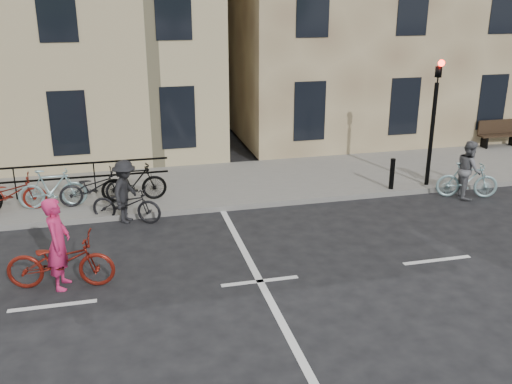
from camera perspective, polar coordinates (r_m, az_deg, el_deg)
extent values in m
plane|color=black|center=(11.69, 0.40, -8.93)|extent=(120.00, 120.00, 0.00)
cube|color=slate|center=(16.95, -18.02, -0.42)|extent=(46.00, 4.00, 0.15)
cylinder|color=black|center=(17.23, 17.14, 5.46)|extent=(0.12, 0.12, 3.00)
imported|color=black|center=(16.89, 17.81, 11.89)|extent=(0.15, 0.18, 0.90)
sphere|color=#FF0C05|center=(16.78, 18.06, 12.16)|extent=(0.18, 0.18, 0.18)
cylinder|color=black|center=(16.84, 13.45, 1.78)|extent=(0.14, 0.14, 0.90)
cylinder|color=black|center=(18.05, 20.26, 2.27)|extent=(0.14, 0.14, 0.90)
cube|color=black|center=(22.48, 21.86, 4.63)|extent=(0.06, 0.38, 0.40)
cube|color=black|center=(22.78, 23.17, 5.24)|extent=(1.60, 0.40, 0.06)
cube|color=black|center=(22.85, 23.00, 6.06)|extent=(1.60, 0.06, 0.50)
cube|color=black|center=(16.78, -21.20, 0.99)|extent=(7.25, 0.04, 0.95)
imported|color=maroon|center=(16.02, -23.40, -0.16)|extent=(1.80, 0.63, 0.95)
imported|color=#8AB0B5|center=(15.85, -19.70, 0.32)|extent=(1.75, 0.49, 1.05)
imported|color=black|center=(15.78, -15.90, 0.45)|extent=(1.80, 0.63, 0.95)
imported|color=black|center=(15.75, -12.11, 0.93)|extent=(1.75, 0.49, 1.05)
imported|color=maroon|center=(11.90, -18.97, -6.57)|extent=(2.19, 1.06, 1.10)
imported|color=#D0245F|center=(11.75, -19.17, -4.89)|extent=(0.55, 0.74, 1.87)
imported|color=#8AB0B5|center=(17.19, 20.37, 1.13)|extent=(1.78, 1.00, 1.03)
imported|color=slate|center=(17.10, 20.49, 2.12)|extent=(0.85, 0.96, 1.66)
imported|color=black|center=(14.77, -12.84, -1.17)|extent=(1.93, 1.33, 0.96)
imported|color=black|center=(14.66, -12.94, 0.04)|extent=(0.98, 1.21, 1.63)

